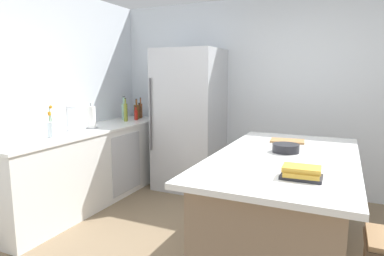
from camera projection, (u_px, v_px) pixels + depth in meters
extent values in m
cube|color=silver|center=(283.00, 96.00, 4.46)|extent=(6.00, 0.10, 2.60)
cube|color=silver|center=(7.00, 103.00, 3.45)|extent=(0.10, 6.00, 2.60)
cube|color=silver|center=(90.00, 167.00, 4.15)|extent=(0.62, 2.62, 0.90)
cube|color=white|center=(88.00, 130.00, 4.07)|extent=(0.65, 2.65, 0.03)
cube|color=#B2B5BA|center=(127.00, 163.00, 4.31)|extent=(0.01, 0.60, 0.76)
cube|color=#8E755B|center=(282.00, 213.00, 2.77)|extent=(0.94, 1.82, 0.90)
cube|color=white|center=(285.00, 158.00, 2.69)|extent=(1.10, 2.02, 0.04)
cube|color=#B7BABF|center=(189.00, 120.00, 4.63)|extent=(0.85, 0.75, 1.93)
cylinder|color=#4C4C51|center=(151.00, 115.00, 4.42)|extent=(0.02, 0.02, 0.96)
cylinder|color=silver|center=(68.00, 131.00, 3.85)|extent=(0.05, 0.05, 0.02)
cylinder|color=silver|center=(67.00, 118.00, 3.83)|extent=(0.02, 0.02, 0.28)
cylinder|color=silver|center=(71.00, 108.00, 3.79)|extent=(0.14, 0.02, 0.02)
cylinder|color=silver|center=(51.00, 130.00, 3.50)|extent=(0.08, 0.08, 0.16)
cylinder|color=#4C7F3D|center=(50.00, 122.00, 3.50)|extent=(0.01, 0.03, 0.19)
sphere|color=orange|center=(49.00, 113.00, 3.49)|extent=(0.04, 0.04, 0.04)
cylinder|color=#4C7F3D|center=(50.00, 123.00, 3.49)|extent=(0.01, 0.01, 0.18)
sphere|color=orange|center=(50.00, 114.00, 3.47)|extent=(0.04, 0.04, 0.04)
cylinder|color=#4C7F3D|center=(51.00, 119.00, 3.48)|extent=(0.01, 0.05, 0.26)
sphere|color=orange|center=(51.00, 107.00, 3.46)|extent=(0.04, 0.04, 0.04)
cylinder|color=gray|center=(92.00, 128.00, 4.10)|extent=(0.14, 0.14, 0.01)
cylinder|color=white|center=(91.00, 117.00, 4.08)|extent=(0.11, 0.11, 0.26)
cylinder|color=gray|center=(91.00, 105.00, 4.06)|extent=(0.02, 0.02, 0.04)
cylinder|color=#994C23|center=(141.00, 110.00, 5.15)|extent=(0.05, 0.05, 0.21)
cylinder|color=#994C23|center=(140.00, 101.00, 5.12)|extent=(0.02, 0.02, 0.08)
cylinder|color=black|center=(140.00, 98.00, 5.12)|extent=(0.02, 0.02, 0.01)
cylinder|color=#5B3319|center=(139.00, 112.00, 5.05)|extent=(0.07, 0.07, 0.18)
cylinder|color=#5B3319|center=(139.00, 105.00, 5.03)|extent=(0.03, 0.03, 0.04)
cylinder|color=black|center=(139.00, 103.00, 5.03)|extent=(0.03, 0.03, 0.01)
cylinder|color=brown|center=(137.00, 112.00, 4.96)|extent=(0.08, 0.08, 0.21)
cylinder|color=brown|center=(136.00, 102.00, 4.94)|extent=(0.03, 0.03, 0.08)
cylinder|color=black|center=(136.00, 99.00, 4.93)|extent=(0.03, 0.03, 0.01)
cylinder|color=red|center=(136.00, 115.00, 4.85)|extent=(0.05, 0.05, 0.14)
cylinder|color=red|center=(136.00, 109.00, 4.83)|extent=(0.02, 0.02, 0.05)
cylinder|color=black|center=(136.00, 107.00, 4.83)|extent=(0.02, 0.02, 0.01)
cylinder|color=#8CB79E|center=(124.00, 112.00, 4.82)|extent=(0.07, 0.07, 0.24)
cylinder|color=#8CB79E|center=(124.00, 100.00, 4.80)|extent=(0.03, 0.03, 0.09)
cylinder|color=black|center=(124.00, 97.00, 4.79)|extent=(0.03, 0.03, 0.01)
cylinder|color=olive|center=(126.00, 113.00, 4.69)|extent=(0.05, 0.05, 0.25)
cylinder|color=olive|center=(125.00, 101.00, 4.67)|extent=(0.02, 0.02, 0.07)
cylinder|color=black|center=(125.00, 98.00, 4.66)|extent=(0.02, 0.02, 0.01)
cube|color=#2D2D33|center=(301.00, 177.00, 2.10)|extent=(0.25, 0.18, 0.02)
cube|color=gold|center=(301.00, 173.00, 2.10)|extent=(0.23, 0.20, 0.03)
cube|color=gold|center=(302.00, 169.00, 2.09)|extent=(0.24, 0.17, 0.03)
cylinder|color=black|center=(286.00, 148.00, 2.81)|extent=(0.22, 0.22, 0.07)
cube|color=#9E7042|center=(287.00, 141.00, 3.24)|extent=(0.34, 0.24, 0.02)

